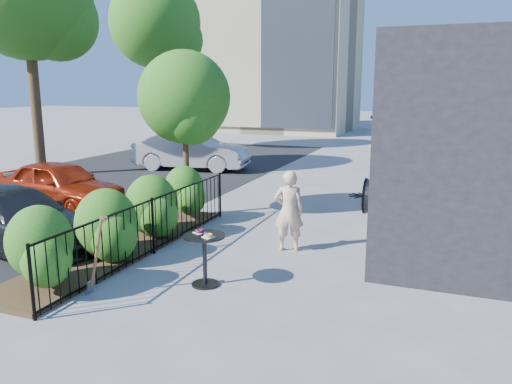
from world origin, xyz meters
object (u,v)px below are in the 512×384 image
at_px(woman, 289,211).
at_px(car_red, 60,185).
at_px(street_tree_near, 27,2).
at_px(street_tree_far, 156,28).
at_px(shovel, 95,260).
at_px(car_silver, 192,151).
at_px(patio_tree, 186,103).
at_px(cafe_table, 205,251).
at_px(car_darkgrey, 14,219).

distance_m(woman, car_red, 6.73).
distance_m(street_tree_near, street_tree_far, 8.00).
distance_m(shovel, car_red, 6.23).
bearing_deg(shovel, car_silver, 111.17).
height_order(patio_tree, car_red, patio_tree).
bearing_deg(street_tree_far, cafe_table, -56.17).
height_order(cafe_table, car_darkgrey, car_darkgrey).
bearing_deg(car_silver, patio_tree, -160.23).
xyz_separation_m(street_tree_near, street_tree_far, (0.00, 8.00, 0.00)).
relative_size(patio_tree, shovel, 3.03).
xyz_separation_m(street_tree_near, shovel, (8.68, -7.94, -5.35)).
relative_size(shovel, car_darkgrey, 0.32).
height_order(street_tree_far, woman, street_tree_far).
bearing_deg(cafe_table, car_darkgrey, 174.95).
height_order(cafe_table, car_red, car_red).
bearing_deg(car_red, car_silver, 5.98).
distance_m(cafe_table, car_darkgrey, 4.40).
xyz_separation_m(patio_tree, car_darkgrey, (-2.02, -3.42, -2.17)).
xyz_separation_m(patio_tree, street_tree_near, (-7.70, 3.20, 3.15)).
bearing_deg(car_silver, shovel, -166.64).
bearing_deg(patio_tree, car_silver, 117.58).
bearing_deg(street_tree_far, car_red, -70.36).
height_order(patio_tree, car_darkgrey, patio_tree).
xyz_separation_m(street_tree_far, car_red, (4.16, -11.65, -5.29)).
bearing_deg(car_darkgrey, car_silver, 16.05).
xyz_separation_m(patio_tree, woman, (3.08, -1.63, -1.97)).
distance_m(shovel, car_silver, 11.87).
bearing_deg(street_tree_far, car_silver, -47.95).
distance_m(street_tree_near, woman, 12.88).
distance_m(street_tree_near, car_red, 7.66).
distance_m(cafe_table, car_silver, 11.61).
relative_size(patio_tree, woman, 2.49).
bearing_deg(car_silver, cafe_table, -158.62).
bearing_deg(car_silver, woman, -149.09).
relative_size(street_tree_near, cafe_table, 9.21).
xyz_separation_m(street_tree_far, car_darkgrey, (5.68, -14.62, -5.33)).
bearing_deg(street_tree_near, cafe_table, -34.86).
bearing_deg(street_tree_far, woman, -49.97).
distance_m(street_tree_near, cafe_table, 13.37).
bearing_deg(shovel, woman, 55.99).
distance_m(car_red, car_silver, 6.79).
bearing_deg(car_red, shovel, -125.51).
xyz_separation_m(street_tree_near, car_red, (4.16, -3.65, -5.29)).
height_order(car_red, car_darkgrey, car_red).
relative_size(cafe_table, car_silver, 0.21).
relative_size(car_silver, car_darkgrey, 1.08).
xyz_separation_m(cafe_table, car_darkgrey, (-4.38, 0.39, 0.01)).
relative_size(street_tree_near, shovel, 6.37).
relative_size(patio_tree, car_silver, 0.90).
height_order(street_tree_far, cafe_table, street_tree_far).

